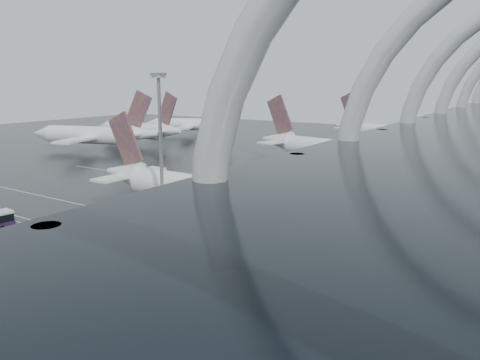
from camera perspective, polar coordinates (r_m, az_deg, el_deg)
The scene contains 16 objects.
ground at distance 77.20m, azimuth -15.72°, elevation -7.18°, with size 420.00×420.00×0.00m, color black.
lane_marking_near at distance 76.00m, azimuth -16.86°, elevation -7.56°, with size 120.00×0.25×0.01m, color white.
lane_marking_mid at distance 85.06m, azimuth -9.61°, elevation -5.10°, with size 120.00×0.25×0.01m, color white.
lane_marking_far at distance 106.43m, azimuth 0.69°, elevation -1.44°, with size 120.00×0.25×0.01m, color white.
bus_bay_line_north at distance 96.02m, azimuth -25.20°, elevation -4.11°, with size 28.00×0.25×0.01m, color white.
airliner_main at distance 86.09m, azimuth -4.04°, elevation -1.50°, with size 55.26×48.66×18.78m.
airliner_gate_b at distance 135.41m, azimuth 12.36°, elevation 3.42°, with size 59.46×52.92×20.66m.
airliner_gate_c at distance 187.04m, azimuth 18.54°, elevation 5.36°, with size 56.34×51.18×20.26m.
jet_remote_west at distance 175.79m, azimuth -17.15°, elevation 5.23°, with size 48.79×39.67×21.61m.
jet_remote_mid at distance 189.98m, azimuth -12.25°, elevation 5.91°, with size 48.12×38.77×20.96m.
jet_remote_far at distance 219.05m, azimuth -5.82°, elevation 6.76°, with size 40.79×33.37×18.89m.
floodlight_mast at distance 83.78m, azimuth -9.70°, elevation 6.11°, with size 2.00×2.00×26.09m.
gse_cart_belly_a at distance 78.37m, azimuth 2.14°, elevation -5.93°, with size 2.36×1.39×1.28m, color #BF8719.
gse_cart_belly_c at distance 84.57m, azimuth -5.39°, elevation -4.71°, with size 1.92×1.13×1.04m, color #BF8719.
gse_cart_belly_d at distance 78.58m, azimuth 11.86°, elevation -6.23°, with size 1.97×1.16×1.07m, color slate.
gse_cart_belly_e at distance 94.01m, azimuth 8.84°, elevation -3.09°, with size 1.88×1.11×1.03m, color #BF8719.
Camera 1 is at (55.92, -47.09, 24.83)m, focal length 35.00 mm.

